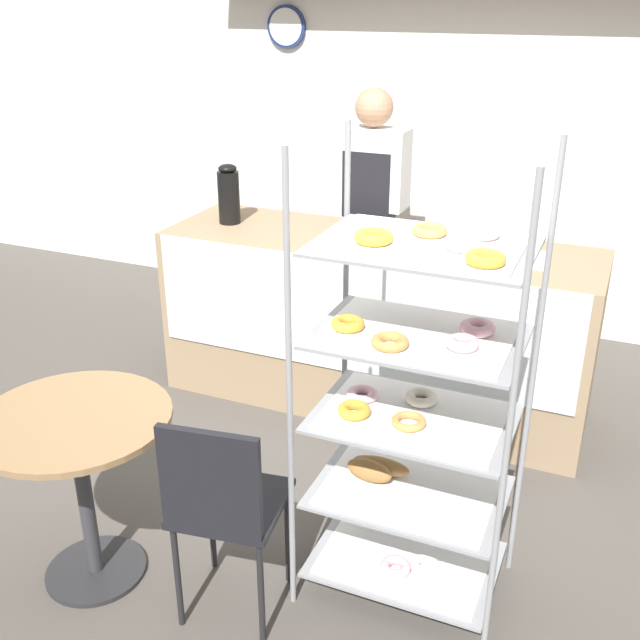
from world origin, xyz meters
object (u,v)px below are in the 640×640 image
object	(u,v)px
pastry_rack	(412,409)
person_worker	(371,214)
coffee_carafe	(229,194)
cafe_table	(79,457)
cafe_chair	(222,500)
donut_tray_counter	(501,252)

from	to	relation	value
pastry_rack	person_worker	distance (m)	2.17
pastry_rack	coffee_carafe	xyz separation A→B (m)	(-1.51, 1.36, 0.32)
cafe_table	cafe_chair	distance (m)	0.62
person_worker	cafe_chair	world-z (taller)	person_worker
cafe_table	coffee_carafe	size ratio (longest dim) A/B	2.18
person_worker	coffee_carafe	size ratio (longest dim) A/B	4.94
cafe_table	cafe_chair	size ratio (longest dim) A/B	0.84
pastry_rack	person_worker	xyz separation A→B (m)	(-0.87, 1.99, 0.11)
cafe_chair	cafe_table	bearing A→B (deg)	-7.78
person_worker	cafe_chair	bearing A→B (deg)	-82.55
pastry_rack	cafe_chair	world-z (taller)	pastry_rack
pastry_rack	coffee_carafe	world-z (taller)	pastry_rack
cafe_table	donut_tray_counter	world-z (taller)	donut_tray_counter
pastry_rack	cafe_chair	bearing A→B (deg)	-142.23
cafe_table	coffee_carafe	distance (m)	1.92
cafe_table	donut_tray_counter	xyz separation A→B (m)	(1.22, 1.81, 0.42)
cafe_table	person_worker	bearing A→B (deg)	82.80
person_worker	cafe_table	xyz separation A→B (m)	(-0.31, -2.43, -0.36)
person_worker	cafe_chair	xyz separation A→B (m)	(0.32, -2.42, -0.38)
person_worker	cafe_table	distance (m)	2.47
cafe_chair	donut_tray_counter	bearing A→B (deg)	-116.66
pastry_rack	person_worker	size ratio (longest dim) A/B	1.05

